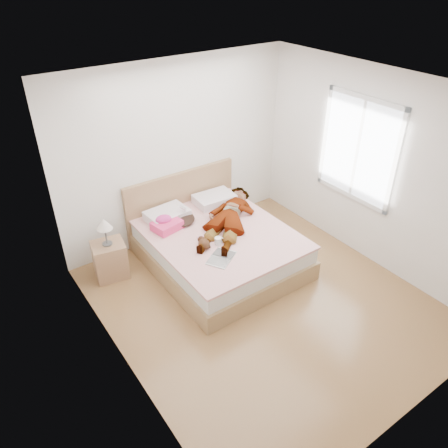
{
  "coord_description": "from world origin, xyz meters",
  "views": [
    {
      "loc": [
        -2.77,
        -3.08,
        3.74
      ],
      "look_at": [
        0.0,
        0.85,
        0.7
      ],
      "focal_mm": 35.0,
      "sensor_mm": 36.0,
      "label": 1
    }
  ],
  "objects_px": {
    "towel": "(166,224)",
    "magazine": "(221,258)",
    "woman": "(229,214)",
    "bed": "(216,244)",
    "nightstand": "(110,257)",
    "coffee_mug": "(218,241)",
    "plush_toy": "(204,243)",
    "phone": "(183,208)"
  },
  "relations": [
    {
      "from": "bed",
      "to": "towel",
      "type": "bearing_deg",
      "value": 142.47
    },
    {
      "from": "woman",
      "to": "bed",
      "type": "relative_size",
      "value": 0.82
    },
    {
      "from": "phone",
      "to": "magazine",
      "type": "distance_m",
      "value": 1.06
    },
    {
      "from": "bed",
      "to": "coffee_mug",
      "type": "distance_m",
      "value": 0.45
    },
    {
      "from": "nightstand",
      "to": "plush_toy",
      "type": "bearing_deg",
      "value": -38.81
    },
    {
      "from": "woman",
      "to": "bed",
      "type": "height_order",
      "value": "bed"
    },
    {
      "from": "woman",
      "to": "coffee_mug",
      "type": "distance_m",
      "value": 0.58
    },
    {
      "from": "towel",
      "to": "bed",
      "type": "bearing_deg",
      "value": -37.53
    },
    {
      "from": "phone",
      "to": "plush_toy",
      "type": "xyz_separation_m",
      "value": [
        -0.13,
        -0.73,
        -0.13
      ]
    },
    {
      "from": "towel",
      "to": "magazine",
      "type": "bearing_deg",
      "value": -76.82
    },
    {
      "from": "woman",
      "to": "coffee_mug",
      "type": "bearing_deg",
      "value": -90.0
    },
    {
      "from": "woman",
      "to": "phone",
      "type": "height_order",
      "value": "woman"
    },
    {
      "from": "woman",
      "to": "towel",
      "type": "height_order",
      "value": "woman"
    },
    {
      "from": "woman",
      "to": "phone",
      "type": "distance_m",
      "value": 0.65
    },
    {
      "from": "coffee_mug",
      "to": "nightstand",
      "type": "xyz_separation_m",
      "value": [
        -1.17,
        0.83,
        -0.27
      ]
    },
    {
      "from": "bed",
      "to": "nightstand",
      "type": "bearing_deg",
      "value": 158.17
    },
    {
      "from": "bed",
      "to": "towel",
      "type": "distance_m",
      "value": 0.75
    },
    {
      "from": "phone",
      "to": "bed",
      "type": "relative_size",
      "value": 0.05
    },
    {
      "from": "coffee_mug",
      "to": "plush_toy",
      "type": "distance_m",
      "value": 0.2
    },
    {
      "from": "woman",
      "to": "plush_toy",
      "type": "bearing_deg",
      "value": -103.24
    },
    {
      "from": "phone",
      "to": "nightstand",
      "type": "xyz_separation_m",
      "value": [
        -1.11,
        0.06,
        -0.41
      ]
    },
    {
      "from": "coffee_mug",
      "to": "plush_toy",
      "type": "height_order",
      "value": "plush_toy"
    },
    {
      "from": "coffee_mug",
      "to": "nightstand",
      "type": "relative_size",
      "value": 0.15
    },
    {
      "from": "coffee_mug",
      "to": "plush_toy",
      "type": "bearing_deg",
      "value": 166.07
    },
    {
      "from": "plush_toy",
      "to": "towel",
      "type": "bearing_deg",
      "value": 104.83
    },
    {
      "from": "woman",
      "to": "bed",
      "type": "bearing_deg",
      "value": -114.59
    },
    {
      "from": "bed",
      "to": "magazine",
      "type": "distance_m",
      "value": 0.69
    },
    {
      "from": "towel",
      "to": "magazine",
      "type": "distance_m",
      "value": 1.01
    },
    {
      "from": "magazine",
      "to": "plush_toy",
      "type": "xyz_separation_m",
      "value": [
        -0.05,
        0.32,
        0.06
      ]
    },
    {
      "from": "towel",
      "to": "coffee_mug",
      "type": "distance_m",
      "value": 0.8
    },
    {
      "from": "woman",
      "to": "plush_toy",
      "type": "height_order",
      "value": "woman"
    },
    {
      "from": "phone",
      "to": "towel",
      "type": "relative_size",
      "value": 0.25
    },
    {
      "from": "towel",
      "to": "coffee_mug",
      "type": "xyz_separation_m",
      "value": [
        0.37,
        -0.71,
        -0.03
      ]
    },
    {
      "from": "bed",
      "to": "towel",
      "type": "xyz_separation_m",
      "value": [
        -0.54,
        0.41,
        0.31
      ]
    },
    {
      "from": "nightstand",
      "to": "bed",
      "type": "bearing_deg",
      "value": -21.83
    },
    {
      "from": "bed",
      "to": "coffee_mug",
      "type": "relative_size",
      "value": 15.97
    },
    {
      "from": "bed",
      "to": "nightstand",
      "type": "relative_size",
      "value": 2.34
    },
    {
      "from": "plush_toy",
      "to": "phone",
      "type": "bearing_deg",
      "value": 79.72
    },
    {
      "from": "bed",
      "to": "nightstand",
      "type": "xyz_separation_m",
      "value": [
        -1.34,
        0.54,
        0.02
      ]
    },
    {
      "from": "phone",
      "to": "coffee_mug",
      "type": "relative_size",
      "value": 0.8
    },
    {
      "from": "phone",
      "to": "plush_toy",
      "type": "distance_m",
      "value": 0.75
    },
    {
      "from": "coffee_mug",
      "to": "plush_toy",
      "type": "relative_size",
      "value": 0.54
    }
  ]
}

